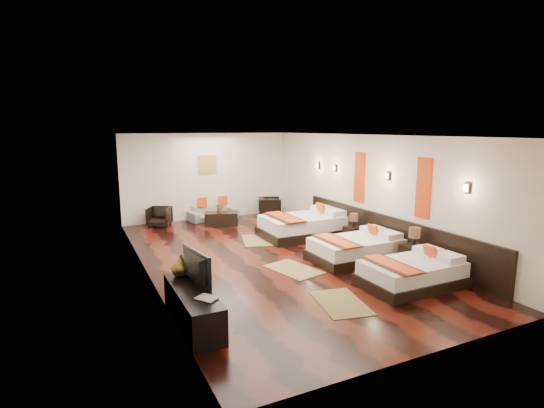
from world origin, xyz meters
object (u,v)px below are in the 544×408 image
table_plant (220,208)px  book (202,301)px  bed_near (413,273)px  armchair_right (270,207)px  bed_mid (357,249)px  nightstand_b (353,233)px  sofa (213,213)px  tv (191,268)px  coffee_table (221,219)px  bed_far (305,225)px  nightstand_a (413,254)px  figurine (181,265)px  armchair_left (159,217)px  tv_console (193,307)px

table_plant → book: bearing=-110.7°
bed_near → armchair_right: bed_near is taller
bed_near → table_plant: (-1.69, 6.37, 0.29)m
bed_mid → book: bearing=-154.6°
nightstand_b → sofa: nightstand_b is taller
tv → coffee_table: 6.45m
bed_far → sofa: (-1.65, 3.14, -0.07)m
table_plant → coffee_table: bearing=7.9°
bed_mid → sofa: bed_mid is taller
sofa → nightstand_a: bearing=-81.2°
bed_near → bed_far: bearing=89.9°
figurine → nightstand_a: bearing=-1.9°
bed_mid → bed_far: 2.35m
figurine → armchair_right: figurine is taller
armchair_right → bed_far: bearing=-164.2°
figurine → armchair_left: size_ratio=0.54×
book → sofa: bearing=71.2°
tv → armchair_right: tv is taller
book → armchair_left: (0.80, 7.30, -0.26)m
bed_mid → coffee_table: size_ratio=2.04×
bed_far → armchair_right: (0.25, 2.78, 0.02)m
nightstand_a → armchair_left: 7.53m
tv_console → bed_mid: bearing=19.5°
sofa → table_plant: table_plant is taller
book → table_plant: 7.08m
book → coffee_table: 7.12m
bed_mid → nightstand_b: 1.37m
bed_mid → figurine: (-4.20, -0.81, 0.46)m
nightstand_b → armchair_right: size_ratio=1.10×
bed_near → figurine: bearing=167.5°
bed_near → tv_console: bearing=176.6°
bed_far → armchair_left: bearing=139.0°
bed_far → bed_mid: bearing=-90.1°
book → table_plant: table_plant is taller
nightstand_b → sofa: (-2.39, 4.34, -0.05)m
tv → bed_far: bearing=-58.1°
bed_near → table_plant: bed_near is taller
armchair_right → tv_console: bearing=167.0°
figurine → armchair_left: bearing=82.5°
nightstand_b → tv: 5.48m
book → armchair_left: 7.35m
nightstand_a → book: 5.05m
bed_far → table_plant: 2.85m
nightstand_b → tv_console: bearing=-152.0°
tv → sofa: size_ratio=0.58×
book → armchair_left: armchair_left is taller
bed_far → tv: bearing=-138.9°
bed_mid → sofa: 5.73m
tv → sofa: tv is taller
tv_console → armchair_right: bearing=56.1°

